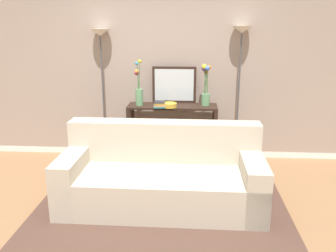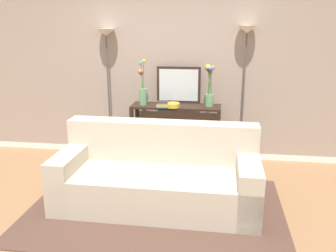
% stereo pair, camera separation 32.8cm
% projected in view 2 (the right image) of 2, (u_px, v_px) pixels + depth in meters
% --- Properties ---
extents(ground_plane, '(16.00, 16.00, 0.02)m').
position_uv_depth(ground_plane, '(134.00, 218.00, 3.84)').
color(ground_plane, '#936B47').
extents(back_wall, '(12.00, 0.15, 2.91)m').
position_uv_depth(back_wall, '(163.00, 59.00, 5.33)').
color(back_wall, white).
rests_on(back_wall, ground).
extents(area_rug, '(2.74, 1.86, 0.01)m').
position_uv_depth(area_rug, '(156.00, 209.00, 4.00)').
color(area_rug, '#51382D').
rests_on(area_rug, ground).
extents(couch, '(2.19, 0.96, 0.88)m').
position_uv_depth(couch, '(158.00, 177.00, 4.07)').
color(couch, '#BCB29E').
rests_on(couch, ground).
extents(console_table, '(1.25, 0.39, 0.85)m').
position_uv_depth(console_table, '(176.00, 123.00, 5.21)').
color(console_table, black).
rests_on(console_table, ground).
extents(floor_lamp_left, '(0.28, 0.28, 1.89)m').
position_uv_depth(floor_lamp_left, '(107.00, 58.00, 5.24)').
color(floor_lamp_left, '#4C4C51').
rests_on(floor_lamp_left, ground).
extents(floor_lamp_right, '(0.28, 0.28, 1.93)m').
position_uv_depth(floor_lamp_right, '(246.00, 57.00, 4.96)').
color(floor_lamp_right, '#4C4C51').
rests_on(floor_lamp_right, ground).
extents(wall_mirror, '(0.63, 0.02, 0.52)m').
position_uv_depth(wall_mirror, '(179.00, 85.00, 5.22)').
color(wall_mirror, black).
rests_on(wall_mirror, console_table).
extents(vase_tall_flowers, '(0.12, 0.11, 0.63)m').
position_uv_depth(vase_tall_flowers, '(143.00, 91.00, 5.13)').
color(vase_tall_flowers, '#669E6B').
rests_on(vase_tall_flowers, console_table).
extents(vase_short_flowers, '(0.13, 0.14, 0.58)m').
position_uv_depth(vase_short_flowers, '(209.00, 87.00, 5.03)').
color(vase_short_flowers, '#669E6B').
rests_on(vase_short_flowers, console_table).
extents(fruit_bowl, '(0.19, 0.19, 0.06)m').
position_uv_depth(fruit_bowl, '(173.00, 105.00, 5.01)').
color(fruit_bowl, gold).
rests_on(fruit_bowl, console_table).
extents(book_stack, '(0.19, 0.17, 0.08)m').
position_uv_depth(book_stack, '(163.00, 104.00, 5.02)').
color(book_stack, '#1E7075').
rests_on(book_stack, console_table).
extents(book_row_under_console, '(0.33, 0.18, 0.13)m').
position_uv_depth(book_row_under_console, '(152.00, 157.00, 5.40)').
color(book_row_under_console, navy).
rests_on(book_row_under_console, ground).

